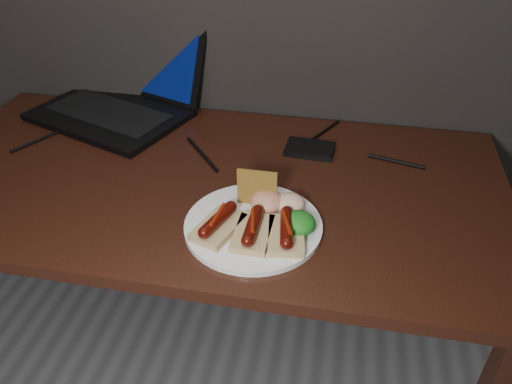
{
  "coord_description": "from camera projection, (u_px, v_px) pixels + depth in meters",
  "views": [
    {
      "loc": [
        0.3,
        0.44,
        1.41
      ],
      "look_at": [
        0.14,
        1.25,
        0.82
      ],
      "focal_mm": 35.0,
      "sensor_mm": 36.0,
      "label": 1
    }
  ],
  "objects": [
    {
      "name": "coleslaw_mound",
      "position": [
        290.0,
        203.0,
        1.05
      ],
      "size": [
        0.06,
        0.06,
        0.04
      ],
      "primitive_type": "ellipsoid",
      "color": "silver",
      "rests_on": "plate"
    },
    {
      "name": "bread_sausage_right",
      "position": [
        286.0,
        232.0,
        0.98
      ],
      "size": [
        0.08,
        0.12,
        0.04
      ],
      "color": "tan",
      "rests_on": "plate"
    },
    {
      "name": "salad_greens",
      "position": [
        298.0,
        223.0,
        0.99
      ],
      "size": [
        0.07,
        0.07,
        0.04
      ],
      "primitive_type": "ellipsoid",
      "color": "#166013",
      "rests_on": "plate"
    },
    {
      "name": "plate",
      "position": [
        253.0,
        226.0,
        1.03
      ],
      "size": [
        0.33,
        0.33,
        0.01
      ],
      "primitive_type": "cylinder",
      "rotation": [
        0.0,
        0.0,
        -0.19
      ],
      "color": "white",
      "rests_on": "desk"
    },
    {
      "name": "salsa_mound",
      "position": [
        267.0,
        201.0,
        1.05
      ],
      "size": [
        0.07,
        0.07,
        0.04
      ],
      "primitive_type": "ellipsoid",
      "color": "#AA1211",
      "rests_on": "plate"
    },
    {
      "name": "laptop",
      "position": [
        122.0,
        94.0,
        1.44
      ],
      "size": [
        0.51,
        0.48,
        0.25
      ],
      "color": "black",
      "rests_on": "desk"
    },
    {
      "name": "bread_sausage_left",
      "position": [
        218.0,
        224.0,
        0.99
      ],
      "size": [
        0.1,
        0.13,
        0.04
      ],
      "color": "tan",
      "rests_on": "plate"
    },
    {
      "name": "desk_cables",
      "position": [
        229.0,
        145.0,
        1.29
      ],
      "size": [
        1.03,
        0.33,
        0.01
      ],
      "color": "black",
      "rests_on": "desk"
    },
    {
      "name": "crispbread",
      "position": [
        257.0,
        188.0,
        1.05
      ],
      "size": [
        0.09,
        0.01,
        0.08
      ],
      "primitive_type": "cube",
      "color": "#AD812F",
      "rests_on": "plate"
    },
    {
      "name": "bread_sausage_center",
      "position": [
        253.0,
        230.0,
        0.98
      ],
      "size": [
        0.07,
        0.12,
        0.04
      ],
      "color": "tan",
      "rests_on": "plate"
    },
    {
      "name": "hard_drive",
      "position": [
        310.0,
        149.0,
        1.27
      ],
      "size": [
        0.13,
        0.09,
        0.02
      ],
      "primitive_type": "cube",
      "rotation": [
        0.0,
        0.0,
        -0.07
      ],
      "color": "black",
      "rests_on": "desk"
    },
    {
      "name": "desk",
      "position": [
        208.0,
        208.0,
        1.23
      ],
      "size": [
        1.4,
        0.7,
        0.75
      ],
      "color": "#37190D",
      "rests_on": "ground"
    }
  ]
}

